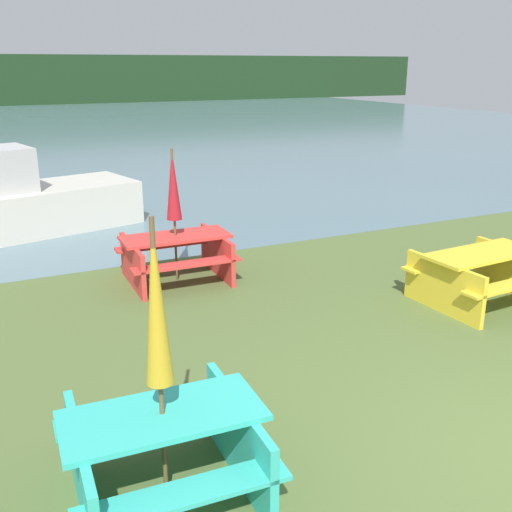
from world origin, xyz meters
name	(u,v)px	position (x,y,z in m)	size (l,w,h in m)	color
water	(47,127)	(0.00, 31.77, 0.00)	(60.00, 50.00, 0.00)	slate
far_treeline	(11,80)	(0.00, 51.77, 2.00)	(80.00, 1.60, 4.00)	#193319
picnic_table_teal	(164,448)	(-3.08, 1.07, 0.45)	(1.57, 1.45, 0.75)	#33B7A8
picnic_table_yellow	(480,272)	(2.13, 3.01, 0.45)	(1.76, 1.47, 0.74)	yellow
picnic_table_red	(176,253)	(-1.42, 5.74, 0.44)	(1.68, 1.43, 0.73)	red
umbrella_gold	(156,307)	(-3.08, 1.07, 1.60)	(0.20, 0.20, 2.25)	brown
umbrella_crimson	(173,186)	(-1.42, 5.74, 1.49)	(0.23, 0.23, 2.05)	brown
boat	(14,202)	(-3.42, 9.72, 0.64)	(4.70, 2.65, 1.72)	beige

